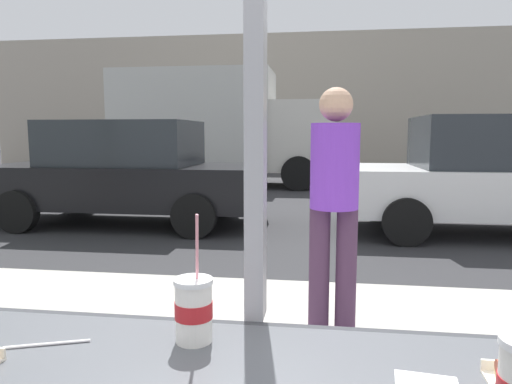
% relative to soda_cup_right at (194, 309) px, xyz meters
% --- Properties ---
extents(ground_plane, '(60.00, 60.00, 0.00)m').
position_rel_soda_cup_right_xyz_m(ground_plane, '(0.12, 8.09, -1.06)').
color(ground_plane, '#2D2D30').
extents(sidewalk_strip, '(16.00, 2.80, 0.14)m').
position_rel_soda_cup_right_xyz_m(sidewalk_strip, '(0.12, 1.69, -0.99)').
color(sidewalk_strip, '#B2ADA3').
rests_on(sidewalk_strip, ground).
extents(building_facade_far, '(28.00, 1.20, 5.47)m').
position_rel_soda_cup_right_xyz_m(building_facade_far, '(0.12, 18.61, 1.68)').
color(building_facade_far, '#A89E8E').
rests_on(building_facade_far, ground).
extents(soda_cup_right, '(0.09, 0.09, 0.31)m').
position_rel_soda_cup_right_xyz_m(soda_cup_right, '(0.00, 0.00, 0.00)').
color(soda_cup_right, white).
rests_on(soda_cup_right, window_counter).
extents(loose_straw, '(0.18, 0.07, 0.01)m').
position_rel_soda_cup_right_xyz_m(loose_straw, '(-0.33, -0.07, -0.08)').
color(loose_straw, white).
rests_on(loose_straw, window_counter).
extents(parked_car_black, '(4.37, 1.95, 1.67)m').
position_rel_soda_cup_right_xyz_m(parked_car_black, '(-2.83, 6.13, -0.21)').
color(parked_car_black, black).
rests_on(parked_car_black, ground).
extents(parked_car_white, '(4.53, 2.02, 1.72)m').
position_rel_soda_cup_right_xyz_m(parked_car_white, '(2.85, 6.13, -0.19)').
color(parked_car_white, silver).
rests_on(parked_car_white, ground).
extents(box_truck, '(6.17, 2.44, 3.22)m').
position_rel_soda_cup_right_xyz_m(box_truck, '(-2.61, 12.08, 0.65)').
color(box_truck, beige).
rests_on(box_truck, ground).
extents(pedestrian, '(0.32, 0.32, 1.63)m').
position_rel_soda_cup_right_xyz_m(pedestrian, '(0.38, 2.07, 0.01)').
color(pedestrian, '#452B45').
rests_on(pedestrian, sidewalk_strip).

